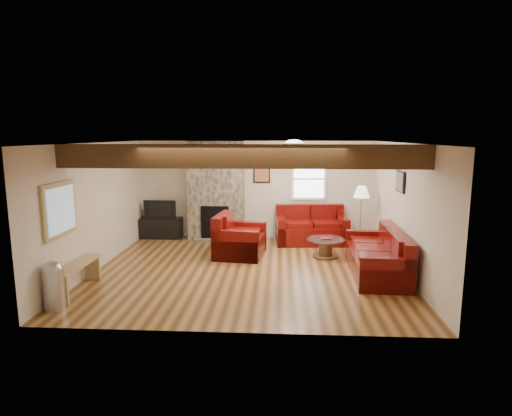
{
  "coord_description": "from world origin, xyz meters",
  "views": [
    {
      "loc": [
        0.63,
        -8.16,
        2.65
      ],
      "look_at": [
        0.14,
        0.4,
        1.18
      ],
      "focal_mm": 30.0,
      "sensor_mm": 36.0,
      "label": 1
    }
  ],
  "objects_px": {
    "sofa_three": "(376,252)",
    "armchair_red": "(240,235)",
    "coffee_table": "(326,248)",
    "loveseat": "(311,225)",
    "television": "(161,209)",
    "floor_lamp": "(362,195)",
    "tv_cabinet": "(161,228)"
  },
  "relations": [
    {
      "from": "loveseat",
      "to": "tv_cabinet",
      "type": "xyz_separation_m",
      "value": [
        -3.85,
        0.3,
        -0.19
      ]
    },
    {
      "from": "tv_cabinet",
      "to": "television",
      "type": "relative_size",
      "value": 1.28
    },
    {
      "from": "loveseat",
      "to": "television",
      "type": "height_order",
      "value": "television"
    },
    {
      "from": "television",
      "to": "sofa_three",
      "type": "bearing_deg",
      "value": -28.27
    },
    {
      "from": "sofa_three",
      "to": "tv_cabinet",
      "type": "distance_m",
      "value": 5.6
    },
    {
      "from": "coffee_table",
      "to": "floor_lamp",
      "type": "distance_m",
      "value": 1.62
    },
    {
      "from": "sofa_three",
      "to": "loveseat",
      "type": "distance_m",
      "value": 2.59
    },
    {
      "from": "armchair_red",
      "to": "floor_lamp",
      "type": "height_order",
      "value": "floor_lamp"
    },
    {
      "from": "loveseat",
      "to": "armchair_red",
      "type": "distance_m",
      "value": 2.06
    },
    {
      "from": "coffee_table",
      "to": "armchair_red",
      "type": "bearing_deg",
      "value": 179.8
    },
    {
      "from": "floor_lamp",
      "to": "coffee_table",
      "type": "bearing_deg",
      "value": -136.27
    },
    {
      "from": "sofa_three",
      "to": "coffee_table",
      "type": "xyz_separation_m",
      "value": [
        -0.85,
        1.11,
        -0.23
      ]
    },
    {
      "from": "sofa_three",
      "to": "television",
      "type": "distance_m",
      "value": 5.61
    },
    {
      "from": "floor_lamp",
      "to": "loveseat",
      "type": "bearing_deg",
      "value": 160.95
    },
    {
      "from": "sofa_three",
      "to": "loveseat",
      "type": "bearing_deg",
      "value": -152.9
    },
    {
      "from": "sofa_three",
      "to": "armchair_red",
      "type": "xyz_separation_m",
      "value": [
        -2.73,
        1.12,
        0.03
      ]
    },
    {
      "from": "television",
      "to": "floor_lamp",
      "type": "relative_size",
      "value": 0.56
    },
    {
      "from": "floor_lamp",
      "to": "tv_cabinet",
      "type": "bearing_deg",
      "value": 172.13
    },
    {
      "from": "sofa_three",
      "to": "armchair_red",
      "type": "distance_m",
      "value": 2.95
    },
    {
      "from": "coffee_table",
      "to": "floor_lamp",
      "type": "height_order",
      "value": "floor_lamp"
    },
    {
      "from": "coffee_table",
      "to": "floor_lamp",
      "type": "bearing_deg",
      "value": 43.73
    },
    {
      "from": "coffee_table",
      "to": "tv_cabinet",
      "type": "relative_size",
      "value": 0.79
    },
    {
      "from": "sofa_three",
      "to": "coffee_table",
      "type": "relative_size",
      "value": 2.67
    },
    {
      "from": "loveseat",
      "to": "television",
      "type": "bearing_deg",
      "value": 171.53
    },
    {
      "from": "coffee_table",
      "to": "television",
      "type": "height_order",
      "value": "television"
    },
    {
      "from": "armchair_red",
      "to": "loveseat",
      "type": "bearing_deg",
      "value": -46.07
    },
    {
      "from": "coffee_table",
      "to": "television",
      "type": "xyz_separation_m",
      "value": [
        -4.08,
        1.54,
        0.56
      ]
    },
    {
      "from": "sofa_three",
      "to": "tv_cabinet",
      "type": "relative_size",
      "value": 2.1
    },
    {
      "from": "sofa_three",
      "to": "loveseat",
      "type": "height_order",
      "value": "loveseat"
    },
    {
      "from": "loveseat",
      "to": "tv_cabinet",
      "type": "bearing_deg",
      "value": 171.53
    },
    {
      "from": "coffee_table",
      "to": "loveseat",
      "type": "bearing_deg",
      "value": 100.47
    },
    {
      "from": "television",
      "to": "floor_lamp",
      "type": "xyz_separation_m",
      "value": [
        4.97,
        -0.69,
        0.49
      ]
    }
  ]
}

